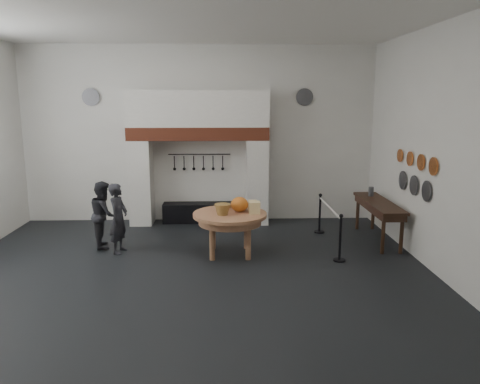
{
  "coord_description": "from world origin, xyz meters",
  "views": [
    {
      "loc": [
        0.65,
        -8.13,
        3.17
      ],
      "look_at": [
        0.95,
        0.93,
        1.35
      ],
      "focal_mm": 35.0,
      "sensor_mm": 36.0,
      "label": 1
    }
  ],
  "objects_px": {
    "visitor_near": "(118,218)",
    "side_table": "(379,203)",
    "visitor_far": "(104,214)",
    "barrier_post_near": "(340,239)",
    "barrier_post_far": "(320,214)",
    "work_table": "(230,215)",
    "iron_range": "(200,213)"
  },
  "relations": [
    {
      "from": "visitor_near",
      "to": "side_table",
      "type": "xyz_separation_m",
      "value": [
        5.66,
        0.64,
        0.14
      ]
    },
    {
      "from": "visitor_far",
      "to": "barrier_post_near",
      "type": "distance_m",
      "value": 5.0
    },
    {
      "from": "side_table",
      "to": "barrier_post_far",
      "type": "distance_m",
      "value": 1.42
    },
    {
      "from": "work_table",
      "to": "barrier_post_far",
      "type": "height_order",
      "value": "barrier_post_far"
    },
    {
      "from": "visitor_far",
      "to": "work_table",
      "type": "bearing_deg",
      "value": -116.11
    },
    {
      "from": "side_table",
      "to": "barrier_post_near",
      "type": "distance_m",
      "value": 1.83
    },
    {
      "from": "iron_range",
      "to": "visitor_far",
      "type": "xyz_separation_m",
      "value": [
        -1.96,
        -1.99,
        0.47
      ]
    },
    {
      "from": "side_table",
      "to": "barrier_post_near",
      "type": "bearing_deg",
      "value": -131.56
    },
    {
      "from": "barrier_post_near",
      "to": "work_table",
      "type": "bearing_deg",
      "value": 167.09
    },
    {
      "from": "iron_range",
      "to": "visitor_far",
      "type": "bearing_deg",
      "value": -134.5
    },
    {
      "from": "iron_range",
      "to": "visitor_far",
      "type": "distance_m",
      "value": 2.83
    },
    {
      "from": "iron_range",
      "to": "barrier_post_near",
      "type": "distance_m",
      "value": 4.25
    },
    {
      "from": "barrier_post_far",
      "to": "barrier_post_near",
      "type": "bearing_deg",
      "value": -90.0
    },
    {
      "from": "visitor_near",
      "to": "visitor_far",
      "type": "height_order",
      "value": "visitor_near"
    },
    {
      "from": "side_table",
      "to": "barrier_post_far",
      "type": "bearing_deg",
      "value": 150.72
    },
    {
      "from": "iron_range",
      "to": "visitor_near",
      "type": "relative_size",
      "value": 1.3
    },
    {
      "from": "side_table",
      "to": "barrier_post_far",
      "type": "height_order",
      "value": "same"
    },
    {
      "from": "iron_range",
      "to": "visitor_near",
      "type": "distance_m",
      "value": 2.9
    },
    {
      "from": "visitor_near",
      "to": "visitor_far",
      "type": "bearing_deg",
      "value": 55.53
    },
    {
      "from": "visitor_near",
      "to": "barrier_post_near",
      "type": "relative_size",
      "value": 1.63
    },
    {
      "from": "iron_range",
      "to": "work_table",
      "type": "xyz_separation_m",
      "value": [
        0.75,
        -2.59,
        0.59
      ]
    },
    {
      "from": "work_table",
      "to": "barrier_post_far",
      "type": "distance_m",
      "value": 2.67
    },
    {
      "from": "work_table",
      "to": "visitor_near",
      "type": "distance_m",
      "value": 2.32
    },
    {
      "from": "work_table",
      "to": "visitor_near",
      "type": "relative_size",
      "value": 1.03
    },
    {
      "from": "iron_range",
      "to": "work_table",
      "type": "distance_m",
      "value": 2.76
    },
    {
      "from": "barrier_post_far",
      "to": "work_table",
      "type": "bearing_deg",
      "value": -145.23
    },
    {
      "from": "barrier_post_far",
      "to": "visitor_near",
      "type": "bearing_deg",
      "value": -163.71
    },
    {
      "from": "visitor_near",
      "to": "barrier_post_near",
      "type": "xyz_separation_m",
      "value": [
        4.47,
        -0.69,
        -0.28
      ]
    },
    {
      "from": "work_table",
      "to": "barrier_post_near",
      "type": "height_order",
      "value": "barrier_post_near"
    },
    {
      "from": "iron_range",
      "to": "barrier_post_far",
      "type": "xyz_separation_m",
      "value": [
        2.92,
        -1.09,
        0.2
      ]
    },
    {
      "from": "side_table",
      "to": "visitor_near",
      "type": "bearing_deg",
      "value": -173.51
    },
    {
      "from": "visitor_near",
      "to": "side_table",
      "type": "height_order",
      "value": "visitor_near"
    }
  ]
}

